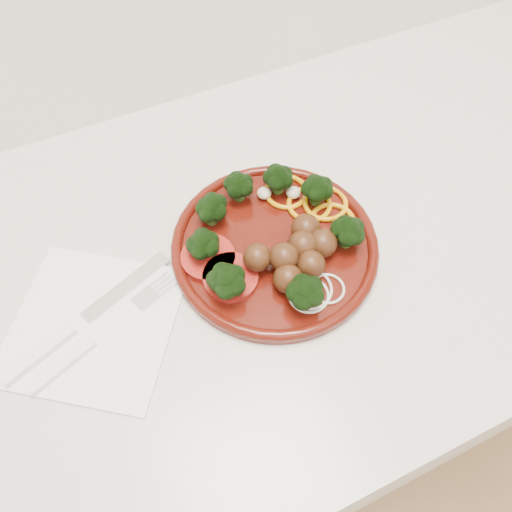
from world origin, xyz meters
name	(u,v)px	position (x,y,z in m)	size (l,w,h in m)	color
counter	(301,350)	(0.00, 1.70, 0.45)	(2.40, 0.60, 0.90)	white
plate	(272,242)	(-0.09, 1.69, 0.92)	(0.26, 0.26, 0.05)	#3F0D07
napkin	(93,325)	(-0.32, 1.68, 0.90)	(0.18, 0.18, 0.00)	white
knife	(68,331)	(-0.34, 1.68, 0.91)	(0.21, 0.09, 0.01)	silver
fork	(80,350)	(-0.34, 1.65, 0.91)	(0.19, 0.09, 0.01)	white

